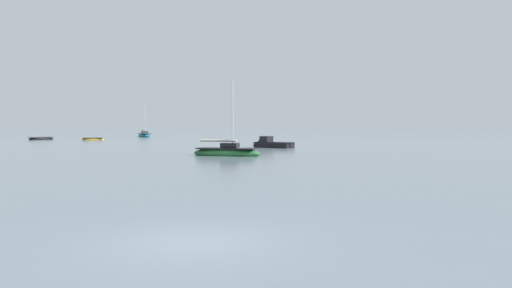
% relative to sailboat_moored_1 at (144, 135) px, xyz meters
% --- Properties ---
extents(ground_plane, '(800.00, 800.00, 0.00)m').
position_rel_sailboat_moored_1_xyz_m(ground_plane, '(47.73, -93.17, -0.34)').
color(ground_plane, slate).
extents(sailboat_moored_1, '(6.07, 6.77, 7.81)m').
position_rel_sailboat_moored_1_xyz_m(sailboat_moored_1, '(0.00, 0.00, 0.00)').
color(sailboat_moored_1, '#197084').
rests_on(sailboat_moored_1, ground).
extents(rowboat_moored_1, '(3.59, 4.72, 0.72)m').
position_rel_sailboat_moored_1_xyz_m(rowboat_moored_1, '(-8.89, -23.30, -0.14)').
color(rowboat_moored_1, black).
rests_on(rowboat_moored_1, ground).
extents(rowboat_moored_3, '(3.90, 3.01, 0.59)m').
position_rel_sailboat_moored_1_xyz_m(rowboat_moored_3, '(1.54, -23.11, -0.18)').
color(rowboat_moored_3, gold).
rests_on(rowboat_moored_3, ground).
extents(sailboat_moored_3, '(6.38, 2.14, 7.09)m').
position_rel_sailboat_moored_1_xyz_m(sailboat_moored_3, '(38.16, -60.14, -0.03)').
color(sailboat_moored_3, '#23602D').
rests_on(sailboat_moored_3, ground).
extents(motorboat_moored_0, '(5.76, 3.58, 2.07)m').
position_rel_sailboat_moored_1_xyz_m(motorboat_moored_0, '(38.13, -43.27, -0.03)').
color(motorboat_moored_0, black).
rests_on(motorboat_moored_0, ground).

